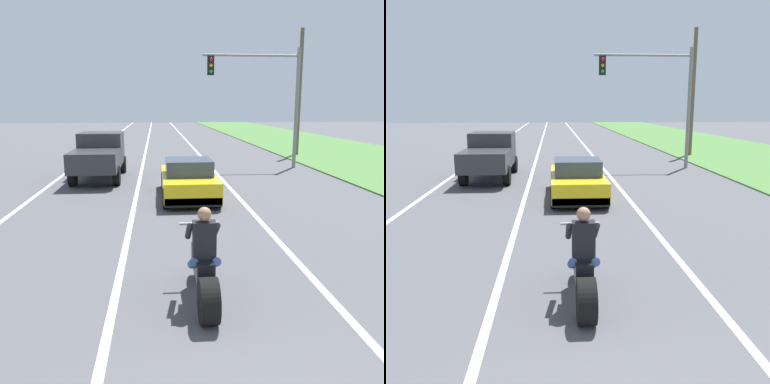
# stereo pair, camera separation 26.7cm
# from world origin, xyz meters

# --- Properties ---
(lane_stripe_left_solid) EXTENTS (0.14, 120.00, 0.01)m
(lane_stripe_left_solid) POSITION_xyz_m (-5.40, 20.00, 0.00)
(lane_stripe_left_solid) COLOR white
(lane_stripe_left_solid) RESTS_ON ground
(lane_stripe_right_solid) EXTENTS (0.14, 120.00, 0.01)m
(lane_stripe_right_solid) POSITION_xyz_m (1.80, 20.00, 0.00)
(lane_stripe_right_solid) COLOR white
(lane_stripe_right_solid) RESTS_ON ground
(lane_stripe_centre_dashed) EXTENTS (0.14, 120.00, 0.01)m
(lane_stripe_centre_dashed) POSITION_xyz_m (-1.80, 20.00, 0.00)
(lane_stripe_centre_dashed) COLOR white
(lane_stripe_centre_dashed) RESTS_ON ground
(motorcycle_with_rider) EXTENTS (0.70, 2.21, 1.62)m
(motorcycle_with_rider) POSITION_xyz_m (-0.34, 4.14, 0.59)
(motorcycle_with_rider) COLOR black
(motorcycle_with_rider) RESTS_ON ground
(sports_car_yellow) EXTENTS (1.84, 4.30, 1.37)m
(sports_car_yellow) POSITION_xyz_m (0.04, 12.12, 0.63)
(sports_car_yellow) COLOR yellow
(sports_car_yellow) RESTS_ON ground
(pickup_truck_left_lane_dark_grey) EXTENTS (2.02, 4.80, 1.98)m
(pickup_truck_left_lane_dark_grey) POSITION_xyz_m (-3.54, 16.22, 1.11)
(pickup_truck_left_lane_dark_grey) COLOR #2D3035
(pickup_truck_left_lane_dark_grey) RESTS_ON ground
(traffic_light_mast_near) EXTENTS (4.92, 0.34, 6.00)m
(traffic_light_mast_near) POSITION_xyz_m (4.59, 18.87, 4.02)
(traffic_light_mast_near) COLOR gray
(traffic_light_mast_near) RESTS_ON ground
(utility_pole_roadside) EXTENTS (0.24, 0.24, 7.88)m
(utility_pole_roadside) POSITION_xyz_m (8.08, 24.16, 3.94)
(utility_pole_roadside) COLOR brown
(utility_pole_roadside) RESTS_ON ground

